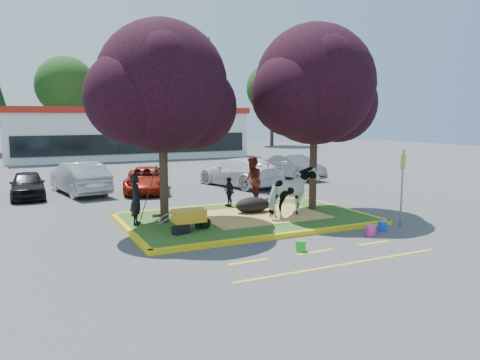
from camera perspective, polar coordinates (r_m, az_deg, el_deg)
name	(u,v)px	position (r m, az deg, el deg)	size (l,w,h in m)	color
ground	(246,221)	(16.34, 0.74, -5.00)	(90.00, 90.00, 0.00)	#424244
median_island	(246,219)	(16.33, 0.74, -4.74)	(8.00, 5.00, 0.15)	#244C17
curb_near	(284,235)	(14.13, 5.44, -6.75)	(8.30, 0.16, 0.15)	yellow
curb_far	(217,206)	(18.62, -2.80, -3.19)	(8.30, 0.16, 0.15)	yellow
curb_left	(129,231)	(15.01, -13.43, -6.06)	(0.16, 5.30, 0.15)	yellow
curb_right	(341,209)	(18.47, 12.17, -3.45)	(0.16, 5.30, 0.15)	yellow
straw_bedding	(261,215)	(16.58, 2.61, -4.27)	(4.20, 3.00, 0.01)	#E1AF5C
tree_purple_left	(163,93)	(15.30, -9.41, 10.48)	(5.06, 4.20, 6.51)	black
tree_purple_right	(316,90)	(17.62, 9.19, 10.76)	(5.30, 4.40, 6.82)	black
fire_lane_stripe_a	(249,262)	(11.85, 1.12, -9.92)	(1.10, 0.12, 0.01)	yellow
fire_lane_stripe_b	(316,252)	(12.84, 9.21, -8.63)	(1.10, 0.12, 0.01)	yellow
fire_lane_stripe_c	(374,243)	(14.04, 15.98, -7.41)	(1.10, 0.12, 0.01)	yellow
fire_lane_long	(344,264)	(11.92, 12.55, -10.01)	(6.00, 0.10, 0.01)	yellow
retail_building	(127,132)	(43.25, -13.59, 5.70)	(20.40, 8.40, 4.40)	silver
treeline	(98,77)	(52.71, -16.88, 11.87)	(46.58, 7.80, 14.63)	black
cow	(293,192)	(16.19, 6.47, -1.50)	(0.93, 2.05, 1.73)	white
calf	(252,205)	(16.91, 1.53, -3.06)	(1.31, 0.74, 0.57)	black
handler	(136,199)	(15.37, -12.53, -2.33)	(0.59, 0.39, 1.63)	black
visitor_a	(252,181)	(18.46, 1.49, -0.07)	(0.92, 0.72, 1.90)	#4C1815
visitor_b	(229,192)	(18.07, -1.37, -1.42)	(0.68, 0.28, 1.15)	black
wheelbarrow	(189,216)	(14.33, -6.18, -4.39)	(1.74, 0.59, 0.65)	black
gear_bag_dark	(181,230)	(14.04, -7.20, -6.02)	(0.49, 0.27, 0.25)	black
gear_bag_green	(201,225)	(14.70, -4.73, -5.45)	(0.38, 0.24, 0.20)	black
sign_post	(402,179)	(16.24, 19.18, 0.10)	(0.34, 0.17, 2.53)	slate
bucket_green	(301,246)	(12.78, 7.40, -7.99)	(0.27, 0.27, 0.29)	green
bucket_pink	(371,231)	(14.84, 15.64, -5.95)	(0.30, 0.30, 0.32)	#D32E90
bucket_blue	(383,226)	(15.57, 16.99, -5.41)	(0.28, 0.28, 0.30)	blue
car_black	(28,185)	(22.81, -24.48, -0.53)	(1.42, 3.54, 1.20)	black
car_silver	(79,178)	(23.18, -19.01, 0.25)	(1.60, 4.59, 1.51)	#95979C
car_red	(147,180)	(22.89, -11.29, 0.04)	(1.99, 4.32, 1.20)	#9B1D0C
car_white	(240,172)	(24.32, -0.03, 0.99)	(2.11, 5.19, 1.51)	white
car_grey	(294,167)	(27.46, 6.64, 1.58)	(1.47, 4.20, 1.39)	#595C61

